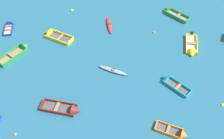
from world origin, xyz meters
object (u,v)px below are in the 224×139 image
Objects in this scene: kayak_grey_far_back at (113,70)px; mooring_buoy_near_foreground at (154,33)px; rowboat_green_near_left at (20,50)px; mooring_buoy_outer_edge at (15,134)px; rowboat_orange_outer_right at (178,133)px; rowboat_yellow_cluster_inner at (192,50)px; rowboat_maroon_far_left at (69,110)px; kayak_red_distant_center at (109,25)px; rowboat_turquoise_back_row_right at (170,82)px; rowboat_green_midfield_right at (171,13)px; mooring_buoy_trailing at (72,10)px; rowboat_deep_blue_near_camera at (9,26)px; mooring_buoy_central at (222,105)px; rowboat_yellow_back_row_center at (52,35)px.

mooring_buoy_near_foreground is at bearing 51.95° from kayak_grey_far_back.
mooring_buoy_outer_edge is at bearing -79.18° from rowboat_green_near_left.
mooring_buoy_outer_edge is 21.79m from mooring_buoy_near_foreground.
rowboat_orange_outer_right is 12.40m from rowboat_yellow_cluster_inner.
mooring_buoy_near_foreground is (10.21, 12.78, -0.21)m from rowboat_maroon_far_left.
kayak_red_distant_center is 12.53m from rowboat_turquoise_back_row_right.
rowboat_yellow_cluster_inner is (1.51, -7.91, -0.04)m from rowboat_green_midfield_right.
rowboat_yellow_cluster_inner is (10.05, 3.59, 0.03)m from kayak_grey_far_back.
rowboat_green_midfield_right is 1.13× the size of rowboat_turquoise_back_row_right.
rowboat_maroon_far_left is (-4.06, -14.20, 0.04)m from kayak_red_distant_center.
mooring_buoy_near_foreground is at bearing -12.96° from kayak_red_distant_center.
rowboat_deep_blue_near_camera is at bearing -155.38° from mooring_buoy_trailing.
rowboat_maroon_far_left is 17.92m from mooring_buoy_trailing.
kayak_red_distant_center reaches higher than mooring_buoy_near_foreground.
mooring_buoy_outer_edge is at bearing -73.38° from rowboat_deep_blue_near_camera.
rowboat_deep_blue_near_camera is at bearing 125.62° from rowboat_maroon_far_left.
rowboat_orange_outer_right is at bearing -13.43° from rowboat_maroon_far_left.
kayak_grey_far_back is 9.28× the size of mooring_buoy_central.
rowboat_orange_outer_right is at bearing -67.42° from kayak_red_distant_center.
rowboat_green_midfield_right reaches higher than mooring_buoy_central.
rowboat_orange_outer_right is at bearing -90.99° from rowboat_turquoise_back_row_right.
kayak_grey_far_back is 12.31m from rowboat_green_near_left.
rowboat_green_near_left is at bearing -122.33° from mooring_buoy_trailing.
kayak_red_distant_center is 0.84× the size of rowboat_yellow_back_row_center.
rowboat_green_near_left is at bearing -158.09° from rowboat_green_midfield_right.
rowboat_green_midfield_right is at bearing 55.88° from mooring_buoy_near_foreground.
kayak_grey_far_back is (0.55, -8.57, -0.00)m from kayak_red_distant_center.
rowboat_yellow_back_row_center is at bearing -17.30° from rowboat_deep_blue_near_camera.
rowboat_green_midfield_right reaches higher than rowboat_turquoise_back_row_right.
rowboat_yellow_cluster_inner is at bearing -38.64° from mooring_buoy_near_foreground.
mooring_buoy_near_foreground is (-4.45, 3.56, -0.19)m from rowboat_yellow_cluster_inner.
rowboat_orange_outer_right is (11.06, -2.64, -0.04)m from rowboat_maroon_far_left.
kayak_red_distant_center is 10.54× the size of mooring_buoy_outer_edge.
rowboat_yellow_back_row_center reaches higher than rowboat_orange_outer_right.
kayak_grey_far_back is 12.80m from mooring_buoy_outer_edge.
rowboat_green_midfield_right reaches higher than rowboat_orange_outer_right.
mooring_buoy_trailing is 1.15× the size of mooring_buoy_near_foreground.
rowboat_turquoise_back_row_right is 9.14× the size of mooring_buoy_central.
rowboat_green_midfield_right reaches higher than mooring_buoy_trailing.
kayak_red_distant_center is 8.01m from rowboat_yellow_back_row_center.
rowboat_green_near_left is at bearing 100.82° from mooring_buoy_outer_edge.
kayak_grey_far_back is 12.75m from mooring_buoy_central.
rowboat_yellow_back_row_center reaches higher than mooring_buoy_near_foreground.
kayak_grey_far_back is at bearing 165.19° from rowboat_turquoise_back_row_right.
kayak_grey_far_back reaches higher than mooring_buoy_central.
rowboat_yellow_cluster_inner reaches higher than rowboat_turquoise_back_row_right.
rowboat_deep_blue_near_camera is 20.27m from mooring_buoy_near_foreground.
rowboat_maroon_far_left is 16.36m from mooring_buoy_near_foreground.
rowboat_maroon_far_left reaches higher than mooring_buoy_trailing.
rowboat_green_near_left is at bearing 161.14° from mooring_buoy_central.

